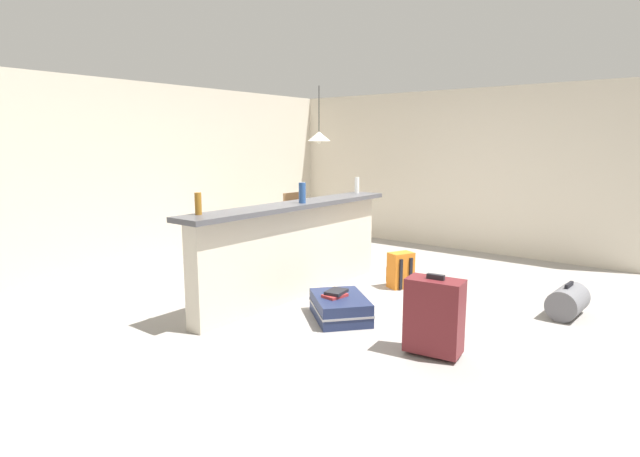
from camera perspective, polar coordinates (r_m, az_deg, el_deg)
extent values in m
cube|color=gray|center=(5.91, 3.11, -7.25)|extent=(13.00, 13.00, 0.05)
cube|color=beige|center=(7.83, -15.51, 6.08)|extent=(6.60, 0.10, 2.50)
cube|color=beige|center=(8.47, 13.50, 6.41)|extent=(0.10, 6.00, 2.50)
cube|color=beige|center=(5.58, -2.83, -2.72)|extent=(2.80, 0.20, 1.00)
cube|color=#4C4C51|center=(5.49, -2.88, 2.62)|extent=(2.96, 0.40, 0.05)
cylinder|color=#9E661E|center=(4.72, -13.52, 2.74)|extent=(0.06, 0.06, 0.20)
cylinder|color=#284C89|center=(5.46, -2.01, 4.02)|extent=(0.08, 0.08, 0.22)
cylinder|color=silver|center=(6.54, 4.17, 4.88)|extent=(0.06, 0.06, 0.21)
cube|color=#332319|center=(7.54, -0.29, 2.26)|extent=(1.10, 0.80, 0.04)
cylinder|color=#332319|center=(7.01, -0.60, -1.37)|extent=(0.06, 0.06, 0.70)
cylinder|color=#332319|center=(7.79, 3.91, -0.28)|extent=(0.06, 0.06, 0.70)
cylinder|color=#332319|center=(7.45, -4.69, -0.74)|extent=(0.06, 0.06, 0.70)
cylinder|color=#332319|center=(8.19, -0.02, 0.23)|extent=(0.06, 0.06, 0.70)
cube|color=#9E754C|center=(7.16, 3.08, -0.51)|extent=(0.46, 0.46, 0.04)
cube|color=#9E754C|center=(7.24, 2.08, 1.70)|extent=(0.40, 0.10, 0.48)
cylinder|color=#9E754C|center=(6.98, 3.10, -2.65)|extent=(0.04, 0.04, 0.41)
cylinder|color=#9E754C|center=(7.21, 4.87, -2.28)|extent=(0.04, 0.04, 0.41)
cylinder|color=#9E754C|center=(7.20, 1.26, -2.26)|extent=(0.04, 0.04, 0.41)
cylinder|color=#9E754C|center=(7.42, 3.04, -1.91)|extent=(0.04, 0.04, 0.41)
cube|color=#9E754C|center=(8.01, -3.82, 0.58)|extent=(0.44, 0.44, 0.04)
cube|color=#9E754C|center=(7.84, -2.97, 2.31)|extent=(0.40, 0.08, 0.48)
cylinder|color=#9E754C|center=(8.27, -3.70, -0.71)|extent=(0.04, 0.04, 0.41)
cylinder|color=#9E754C|center=(8.07, -5.40, -1.00)|extent=(0.04, 0.04, 0.41)
cylinder|color=#9E754C|center=(8.04, -2.19, -1.00)|extent=(0.04, 0.04, 0.41)
cylinder|color=#9E754C|center=(7.83, -3.90, -1.31)|extent=(0.04, 0.04, 0.41)
cylinder|color=black|center=(7.60, -0.12, 13.23)|extent=(0.01, 0.01, 0.67)
cone|color=white|center=(7.58, -0.12, 10.32)|extent=(0.34, 0.34, 0.14)
sphere|color=white|center=(7.58, -0.11, 9.71)|extent=(0.07, 0.07, 0.07)
cube|color=#1E284C|center=(4.99, 2.27, -8.84)|extent=(0.81, 0.83, 0.22)
cube|color=gray|center=(4.99, 2.27, -8.84)|extent=(0.82, 0.85, 0.02)
cube|color=#2D2D33|center=(5.37, 1.22, -7.48)|extent=(0.23, 0.22, 0.02)
cube|color=orange|center=(6.06, 9.05, -4.63)|extent=(0.33, 0.28, 0.42)
cube|color=#AB5918|center=(6.16, 8.42, -5.07)|extent=(0.23, 0.15, 0.19)
cube|color=black|center=(6.03, 10.15, -4.94)|extent=(0.04, 0.04, 0.36)
cube|color=black|center=(5.95, 9.07, -5.11)|extent=(0.04, 0.04, 0.36)
cylinder|color=slate|center=(5.59, 26.04, -7.39)|extent=(0.49, 0.32, 0.30)
cube|color=black|center=(5.54, 26.18, -5.70)|extent=(0.20, 0.04, 0.04)
cube|color=maroon|center=(4.21, 12.69, -9.52)|extent=(0.30, 0.47, 0.60)
cylinder|color=black|center=(4.37, 10.11, -12.90)|extent=(0.04, 0.06, 0.06)
cylinder|color=black|center=(4.26, 15.03, -13.67)|extent=(0.04, 0.06, 0.06)
cube|color=#232328|center=(4.11, 12.86, -5.30)|extent=(0.06, 0.14, 0.04)
cube|color=#AD2D2D|center=(4.95, 1.67, -7.52)|extent=(0.24, 0.19, 0.03)
cube|color=black|center=(4.97, 1.84, -7.11)|extent=(0.24, 0.19, 0.03)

